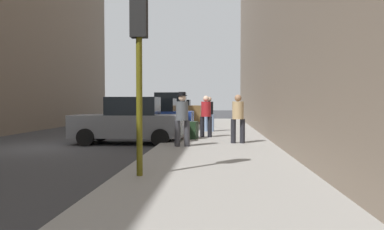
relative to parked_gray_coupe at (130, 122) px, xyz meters
The scene contains 13 objects.
ground_plane 3.12m from the parked_gray_coupe, 151.84° to the right, with size 120.00×120.00×0.00m, color #38383A.
sidewalk 3.72m from the parked_gray_coupe, 22.90° to the right, with size 4.00×40.00×0.15m, color gray.
parked_gray_coupe is the anchor object (origin of this frame).
parked_blue_sedan 5.72m from the parked_gray_coupe, 90.00° to the left, with size 4.23×2.11×1.79m.
parked_bronze_suv 11.47m from the parked_gray_coupe, 90.00° to the left, with size 4.62×2.11×2.25m.
parked_dark_green_sedan 16.87m from the parked_gray_coupe, 90.00° to the left, with size 4.21×2.08×1.79m.
fire_hydrant 2.55m from the parked_gray_coupe, 44.47° to the left, with size 0.42×0.22×0.70m.
traffic_light 7.43m from the parked_gray_coupe, 75.04° to the right, with size 0.32×0.32×3.60m.
pedestrian_in_red_jacket 3.19m from the parked_gray_coupe, 23.84° to the left, with size 0.53×0.47×1.71m.
pedestrian_in_jeans 5.23m from the parked_gray_coupe, 55.40° to the left, with size 0.53×0.47×1.71m.
pedestrian_in_tan_coat 4.21m from the parked_gray_coupe, 13.04° to the right, with size 0.50×0.41×1.71m.
pedestrian_with_beanie 3.03m from the parked_gray_coupe, 42.31° to the right, with size 0.52×0.45×1.78m.
rolling_suitcase 2.48m from the parked_gray_coupe, 12.53° to the left, with size 0.44×0.61×1.04m.
Camera 1 is at (6.03, -12.75, 1.60)m, focal length 35.00 mm.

